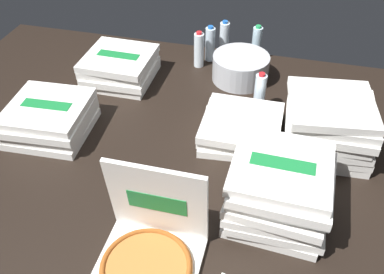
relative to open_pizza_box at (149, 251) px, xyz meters
name	(u,v)px	position (x,y,z in m)	size (l,w,h in m)	color
ground_plane	(188,175)	(0.02, 0.50, -0.08)	(3.20, 2.40, 0.02)	black
open_pizza_box	(149,251)	(0.00, 0.00, 0.00)	(0.38, 0.39, 0.40)	white
pizza_stack_right_far	(120,67)	(-0.58, 1.19, 0.01)	(0.40, 0.41, 0.17)	white
pizza_stack_right_near	(240,128)	(0.21, 0.82, -0.01)	(0.42, 0.42, 0.12)	white
pizza_stack_left_mid	(329,126)	(0.63, 0.84, 0.07)	(0.44, 0.43, 0.29)	white
pizza_stack_center_far	(50,119)	(-0.74, 0.63, 0.01)	(0.42, 0.43, 0.17)	white
pizza_stack_right_mid	(279,191)	(0.44, 0.35, 0.07)	(0.42, 0.42, 0.29)	white
ice_bucket	(241,68)	(0.12, 1.36, 0.00)	(0.34, 0.34, 0.16)	#B7BABF
water_bottle_0	(224,39)	(-0.03, 1.64, 0.04)	(0.06, 0.06, 0.23)	white
water_bottle_1	(260,93)	(0.27, 1.08, 0.04)	(0.06, 0.06, 0.23)	silver
water_bottle_2	(199,50)	(-0.16, 1.45, 0.04)	(0.06, 0.06, 0.23)	white
water_bottle_3	(210,44)	(-0.11, 1.54, 0.04)	(0.06, 0.06, 0.23)	silver
water_bottle_4	(257,43)	(0.18, 1.62, 0.04)	(0.06, 0.06, 0.23)	silver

